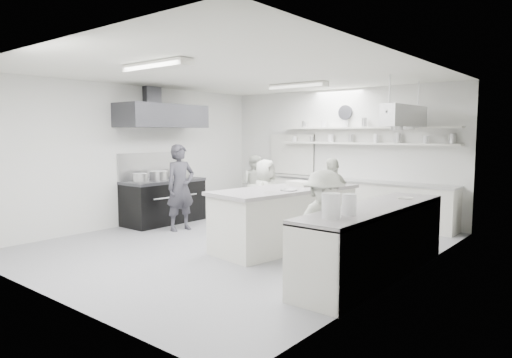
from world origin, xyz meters
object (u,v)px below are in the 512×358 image
Objects in this scene: stove at (164,203)px; prep_island at (285,219)px; back_counter at (342,200)px; right_counter at (374,242)px; cook_back at (254,184)px; cook_stove at (181,188)px.

prep_island is at bearing -0.82° from stove.
back_counter is 4.13m from right_counter.
back_counter is 3.45× the size of cook_back.
prep_island reaches higher than stove.
stove is 0.67× the size of prep_island.
cook_back is at bearing 10.39° from cook_stove.
cook_stove reaches higher than back_counter.
cook_back is at bearing -162.48° from back_counter.
stove is at bearing 58.90° from cook_back.
right_counter is 5.21m from cook_back.
cook_stove is (-2.45, -0.24, 0.39)m from prep_island.
right_counter reaches higher than stove.
cook_back reaches higher than back_counter.
stove is 0.55× the size of right_counter.
prep_island is (0.44, -2.85, 0.03)m from back_counter.
right_counter reaches higher than back_counter.
right_counter is at bearing 138.14° from cook_back.
prep_island is (3.34, -0.05, 0.04)m from stove.
cook_stove reaches higher than prep_island.
cook_back is at bearing 68.94° from stove.
prep_island is 1.52× the size of cook_stove.
prep_island is at bearing 128.87° from cook_back.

